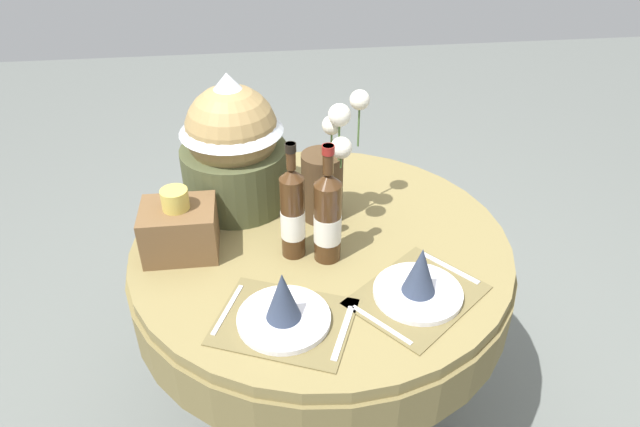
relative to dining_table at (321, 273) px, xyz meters
The scene contains 9 objects.
ground 0.64m from the dining_table, ahead, with size 8.00×8.00×0.00m, color slate.
dining_table is the anchor object (origin of this frame).
place_setting_left 0.40m from the dining_table, 112.23° to the right, with size 0.41×0.37×0.16m.
place_setting_right 0.40m from the dining_table, 50.62° to the right, with size 0.43×0.42×0.16m.
flower_vase 0.32m from the dining_table, 76.44° to the left, with size 0.21×0.19×0.41m.
wine_bottle_left 0.29m from the dining_table, 149.59° to the right, with size 0.07×0.07×0.36m.
wine_bottle_centre 0.28m from the dining_table, 84.14° to the right, with size 0.08×0.08×0.37m.
gift_tub_back_left 0.51m from the dining_table, 134.69° to the left, with size 0.34×0.34×0.45m.
woven_basket_side_left 0.46m from the dining_table, behind, with size 0.21×0.17×0.21m.
Camera 1 is at (-0.17, -1.41, 1.84)m, focal length 32.84 mm.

